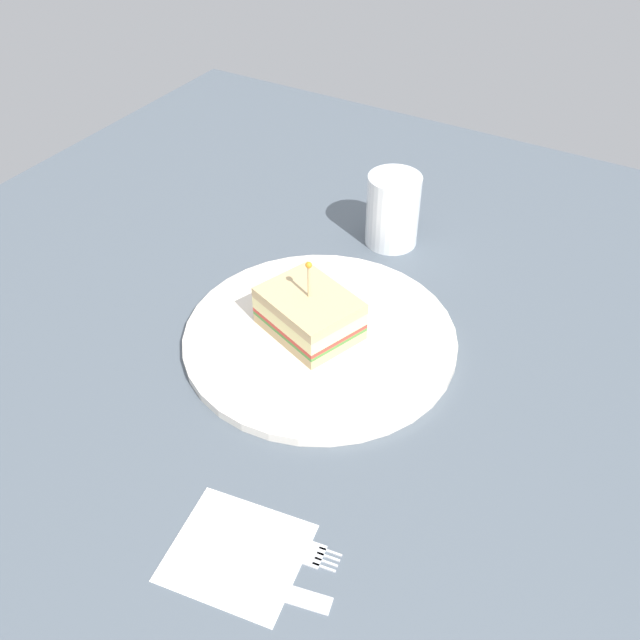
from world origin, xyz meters
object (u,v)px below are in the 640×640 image
Objects in this scene: fork at (288,545)px; drink_glass at (392,214)px; plate at (320,337)px; napkin at (237,552)px; sandwich_half_center at (307,315)px; knife at (266,586)px.

drink_glass is at bearing -74.59° from fork.
plate reaches higher than napkin.
napkin is at bearing 100.80° from drink_glass.
sandwich_half_center is at bearing -62.62° from fork.
fork is 3.98cm from knife.
sandwich_half_center is at bearing 17.05° from plate.
sandwich_half_center reaches higher than fork.
fork is (-3.28, -2.63, 0.10)cm from napkin.
plate is 21.81cm from drink_glass.
napkin is 4.21cm from fork.
napkin is at bearing -19.43° from knife.
drink_glass reaches higher than napkin.
plate is 2.56× the size of fork.
knife is (-0.47, 3.96, 0.00)cm from fork.
plate is 26.75cm from napkin.
drink_glass is at bearing -75.28° from knife.
drink_glass is 48.23cm from napkin.
sandwich_half_center is at bearing -71.50° from napkin.
fork is at bearing -83.29° from knife.
knife is at bearing 104.72° from drink_glass.
plate is 3.16× the size of drink_glass.
drink_glass is 50.33cm from knife.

